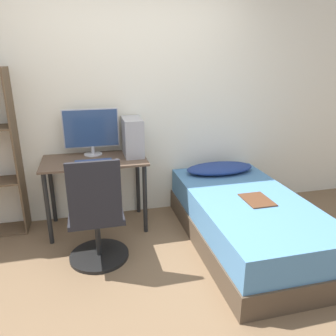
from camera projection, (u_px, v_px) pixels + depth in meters
The scene contains 11 objects.
ground_plane at pixel (157, 297), 2.51m from camera, with size 14.00×14.00×0.00m, color brown.
wall_back at pixel (126, 105), 3.53m from camera, with size 8.00×0.05×2.50m.
desk at pixel (95, 171), 3.36m from camera, with size 1.04×0.57×0.76m.
office_chair at pixel (97, 224), 2.84m from camera, with size 0.54×0.54×0.99m.
bed at pixel (246, 220), 3.18m from camera, with size 1.02×1.93×0.49m.
pillow at pixel (220, 168), 3.73m from camera, with size 0.78×0.36×0.11m.
magazine at pixel (257, 200), 3.03m from camera, with size 0.24×0.32×0.01m.
monitor at pixel (91, 130), 3.39m from camera, with size 0.57×0.19×0.49m.
keyboard at pixel (94, 162), 3.21m from camera, with size 0.36×0.13×0.02m.
pc_tower at pixel (132, 137), 3.41m from camera, with size 0.19×0.38×0.39m.
mouse at pixel (117, 160), 3.26m from camera, with size 0.06×0.09×0.02m.
Camera 1 is at (-0.41, -2.01, 1.76)m, focal length 35.00 mm.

